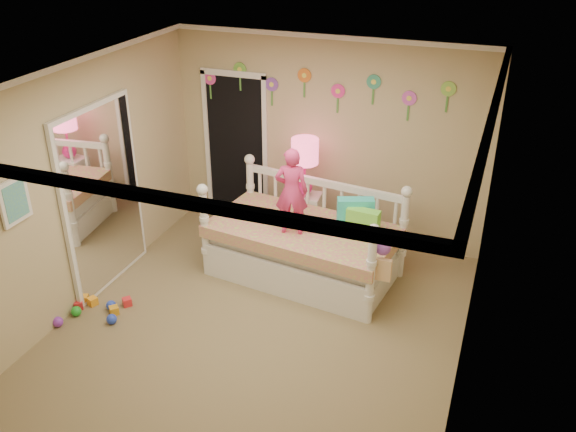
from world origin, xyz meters
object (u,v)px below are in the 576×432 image
at_px(daybed, 304,231).
at_px(child, 291,191).
at_px(nightstand, 304,219).
at_px(table_lamp, 305,158).

bearing_deg(daybed, child, -105.90).
distance_m(nightstand, table_lamp, 0.83).
height_order(child, nightstand, child).
xyz_separation_m(child, nightstand, (-0.16, 0.91, -0.81)).
bearing_deg(child, daybed, -127.20).
bearing_deg(table_lamp, nightstand, 180.00).
bearing_deg(child, table_lamp, -93.63).
relative_size(nightstand, table_lamp, 0.93).
distance_m(daybed, nightstand, 0.80).
bearing_deg(table_lamp, daybed, -71.28).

